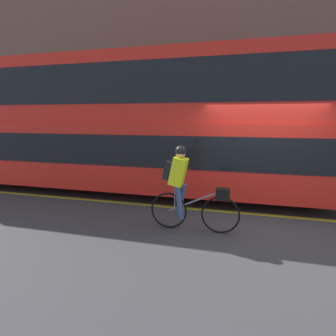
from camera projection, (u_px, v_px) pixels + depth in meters
name	position (u px, v px, depth m)	size (l,w,h in m)	color
ground_plane	(258.00, 218.00, 5.86)	(80.00, 80.00, 0.00)	#38383A
road_center_line	(257.00, 214.00, 6.10)	(50.00, 0.14, 0.01)	yellow
sidewalk_curb	(248.00, 172.00, 10.47)	(60.00, 1.99, 0.14)	#A8A399
building_facade	(253.00, 67.00, 10.76)	(60.00, 0.30, 8.50)	brown
bus	(130.00, 121.00, 7.67)	(11.17, 2.60, 3.82)	black
cyclist_on_bike	(185.00, 186.00, 5.11)	(1.77, 0.32, 1.69)	black
trash_bin	(320.00, 161.00, 9.66)	(0.50, 0.50, 0.98)	#515156
street_sign_post	(179.00, 135.00, 10.78)	(0.36, 0.09, 2.45)	#59595B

